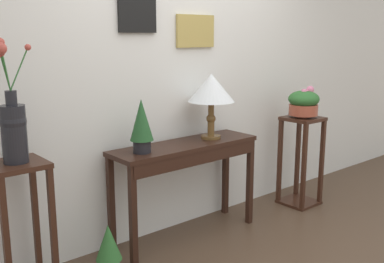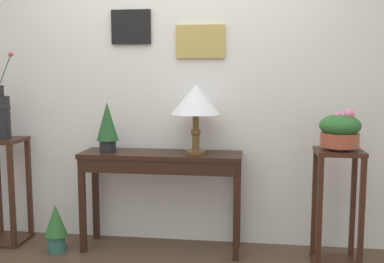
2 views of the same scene
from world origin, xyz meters
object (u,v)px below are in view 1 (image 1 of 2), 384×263
Objects in this scene: console_table at (187,159)px; flower_vase_tall_left at (13,125)px; potted_plant_on_console at (142,124)px; pedestal_stand_left at (22,231)px; table_lamp at (211,90)px; potted_plant_floor at (109,249)px; pedestal_stand_right at (301,161)px; planter_bowl_wide_right at (304,103)px.

flower_vase_tall_left is (-1.31, 0.01, 0.44)m from console_table.
pedestal_stand_left is at bearing 179.48° from potted_plant_on_console.
table_lamp is at bearing 0.61° from flower_vase_tall_left.
potted_plant_floor is at bearing -17.13° from flower_vase_tall_left.
console_table is at bearing 0.05° from potted_plant_on_console.
potted_plant_on_console reaches higher than pedestal_stand_right.
flower_vase_tall_left is 0.85× the size of pedestal_stand_right.
table_lamp is 1.81× the size of planter_bowl_wide_right.
console_table is 0.93m from potted_plant_floor.
pedestal_stand_right is (1.31, -0.12, -0.23)m from console_table.
potted_plant_floor is at bearing -179.21° from pedestal_stand_right.
table_lamp is 1.74m from pedestal_stand_left.
potted_plant_floor is (-2.11, -0.03, -0.78)m from planter_bowl_wide_right.
potted_plant_on_console is 0.88m from potted_plant_floor.
flower_vase_tall_left reaches higher than pedestal_stand_right.
table_lamp is 1.29m from pedestal_stand_right.
potted_plant_on_console is at bearing 21.22° from potted_plant_floor.
planter_bowl_wide_right reaches higher than console_table.
potted_plant_floor is (-0.38, -0.15, -0.78)m from potted_plant_on_console.
pedestal_stand_right is 0.56m from planter_bowl_wide_right.
pedestal_stand_left reaches higher than pedestal_stand_right.
console_table is at bearing 174.72° from pedestal_stand_right.
pedestal_stand_left is at bearing -179.46° from table_lamp.
potted_plant_on_console reaches higher than console_table.
potted_plant_floor is (-2.11, -0.03, -0.22)m from pedestal_stand_right.
pedestal_stand_right is at bearing 142.15° from planter_bowl_wide_right.
pedestal_stand_left is (-1.58, -0.01, -0.74)m from table_lamp.
pedestal_stand_left is at bearing 44.66° from flower_vase_tall_left.
pedestal_stand_left is 2.27× the size of potted_plant_floor.
planter_bowl_wide_right is (1.04, -0.14, -0.19)m from table_lamp.
console_table is 1.72× the size of flower_vase_tall_left.
flower_vase_tall_left reaches higher than potted_plant_on_console.
pedestal_stand_left is 1.20× the size of flower_vase_tall_left.
flower_vase_tall_left is at bearing 177.22° from planter_bowl_wide_right.
pedestal_stand_left reaches higher than console_table.
potted_plant_floor is at bearing -17.39° from pedestal_stand_left.
planter_bowl_wide_right is at bearing -2.83° from pedestal_stand_left.
pedestal_stand_left is 0.66m from flower_vase_tall_left.
pedestal_stand_right is 2.94× the size of planter_bowl_wide_right.
pedestal_stand_left is at bearing 177.17° from planter_bowl_wide_right.
table_lamp is at bearing 4.76° from console_table.
flower_vase_tall_left is 2.70m from pedestal_stand_right.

